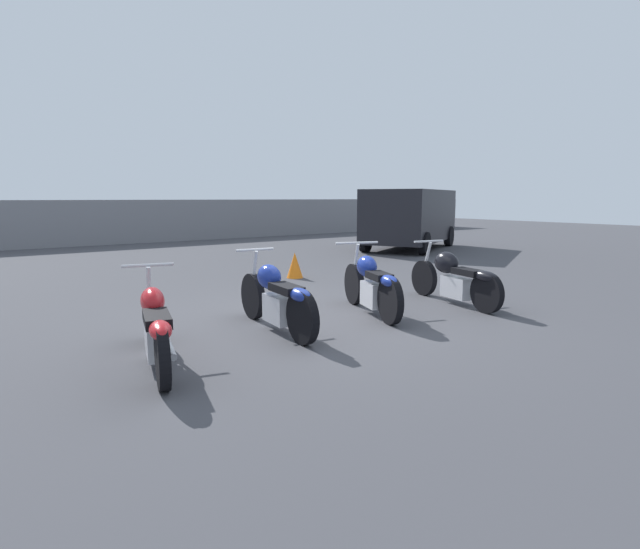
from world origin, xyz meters
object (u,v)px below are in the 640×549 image
motorcycle_slot_1 (277,298)px  parked_van (410,216)px  motorcycle_slot_2 (372,285)px  motorcycle_slot_3 (454,278)px  traffic_cone_near (295,265)px  motorcycle_slot_0 (156,327)px

motorcycle_slot_1 → parked_van: size_ratio=0.44×
motorcycle_slot_2 → motorcycle_slot_3: 1.58m
motorcycle_slot_1 → motorcycle_slot_3: (3.20, -0.27, -0.00)m
motorcycle_slot_3 → traffic_cone_near: motorcycle_slot_3 is taller
motorcycle_slot_2 → motorcycle_slot_3: size_ratio=0.91×
motorcycle_slot_3 → parked_van: parked_van is taller
traffic_cone_near → motorcycle_slot_2: bearing=-105.1°
motorcycle_slot_0 → parked_van: bearing=45.9°
motorcycle_slot_2 → motorcycle_slot_3: bearing=9.7°
motorcycle_slot_2 → motorcycle_slot_3: motorcycle_slot_2 is taller
motorcycle_slot_1 → motorcycle_slot_3: motorcycle_slot_1 is taller
motorcycle_slot_0 → motorcycle_slot_3: motorcycle_slot_3 is taller
motorcycle_slot_1 → motorcycle_slot_2: (1.64, -0.01, 0.00)m
motorcycle_slot_1 → parked_van: (9.08, 6.31, 0.67)m
motorcycle_slot_3 → parked_van: bearing=59.7°
motorcycle_slot_0 → parked_van: (10.78, 6.71, 0.70)m
motorcycle_slot_1 → motorcycle_slot_2: motorcycle_slot_2 is taller
motorcycle_slot_0 → traffic_cone_near: size_ratio=3.87×
motorcycle_slot_1 → traffic_cone_near: size_ratio=3.87×
motorcycle_slot_3 → motorcycle_slot_1: bearing=-173.4°
motorcycle_slot_0 → traffic_cone_near: 5.78m
motorcycle_slot_0 → motorcycle_slot_2: size_ratio=1.09×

